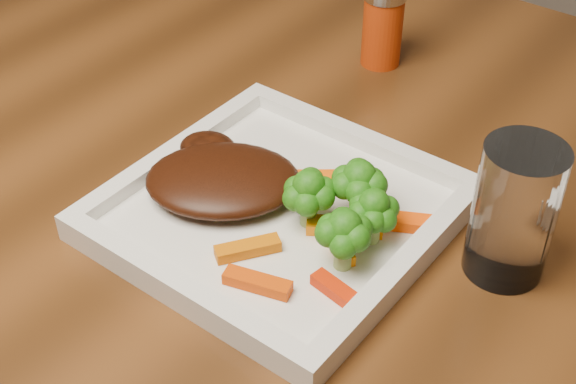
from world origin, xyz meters
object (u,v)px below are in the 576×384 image
Objects in this scene: steak at (223,180)px; drinking_glass at (514,212)px; plate at (279,215)px; dining_table at (248,361)px; spice_shaker at (383,26)px.

drinking_glass is (0.24, 0.08, 0.03)m from steak.
dining_table is at bearing 144.62° from plate.
plate reaches higher than dining_table.
steak is at bearing -161.95° from drinking_glass.
dining_table is at bearing -102.71° from spice_shaker.
spice_shaker reaches higher than steak.
steak is (0.07, -0.10, 0.40)m from dining_table.
plate is 2.25× the size of drinking_glass.
dining_table is 0.41m from plate.
drinking_glass is at bearing -40.64° from spice_shaker.
steak is (-0.05, -0.01, 0.02)m from plate.
steak is 1.50× the size of spice_shaker.
spice_shaker is 0.34m from drinking_glass.
spice_shaker reaches higher than plate.
dining_table is 0.53m from drinking_glass.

